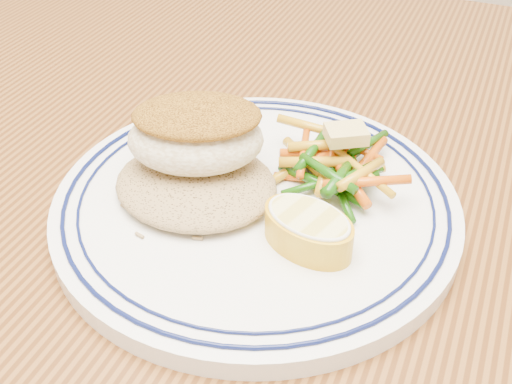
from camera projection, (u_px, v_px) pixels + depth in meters
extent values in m
cube|color=#4E2A0F|center=(328.00, 221.00, 0.49)|extent=(1.50, 0.90, 0.04)
cylinder|color=#4E2A0F|center=(31.00, 162.00, 1.21)|extent=(0.07, 0.07, 0.71)
cylinder|color=white|center=(256.00, 206.00, 0.46)|extent=(0.29, 0.29, 0.01)
torus|color=#0A113F|center=(256.00, 196.00, 0.46)|extent=(0.27, 0.27, 0.00)
torus|color=#0A113F|center=(256.00, 196.00, 0.46)|extent=(0.25, 0.25, 0.00)
ellipsoid|color=olive|center=(196.00, 181.00, 0.45)|extent=(0.12, 0.10, 0.02)
ellipsoid|color=beige|center=(196.00, 139.00, 0.45)|extent=(0.12, 0.10, 0.04)
ellipsoid|color=#915F17|center=(197.00, 116.00, 0.44)|extent=(0.11, 0.09, 0.02)
cylinder|color=#164708|center=(335.00, 172.00, 0.48)|extent=(0.05, 0.01, 0.01)
cylinder|color=#164708|center=(342.00, 192.00, 0.46)|extent=(0.04, 0.03, 0.01)
cylinder|color=#C48D14|center=(292.00, 169.00, 0.48)|extent=(0.03, 0.06, 0.01)
cylinder|color=#D0530A|center=(310.00, 179.00, 0.47)|extent=(0.05, 0.01, 0.01)
cylinder|color=#164708|center=(341.00, 194.00, 0.45)|extent=(0.04, 0.05, 0.01)
cylinder|color=#164708|center=(309.00, 178.00, 0.46)|extent=(0.05, 0.02, 0.01)
cylinder|color=#C48D14|center=(354.00, 174.00, 0.47)|extent=(0.04, 0.04, 0.01)
cylinder|color=#164708|center=(319.00, 183.00, 0.46)|extent=(0.04, 0.05, 0.01)
cylinder|color=#164708|center=(349.00, 158.00, 0.48)|extent=(0.03, 0.06, 0.01)
cylinder|color=#D0530A|center=(368.00, 158.00, 0.48)|extent=(0.02, 0.05, 0.01)
cylinder|color=#C48D14|center=(326.00, 167.00, 0.47)|extent=(0.02, 0.06, 0.01)
cylinder|color=#C48D14|center=(303.00, 157.00, 0.48)|extent=(0.04, 0.04, 0.01)
cylinder|color=#D0530A|center=(350.00, 182.00, 0.45)|extent=(0.04, 0.04, 0.01)
cylinder|color=#D0530A|center=(355.00, 148.00, 0.49)|extent=(0.05, 0.02, 0.01)
cylinder|color=#164708|center=(354.00, 180.00, 0.45)|extent=(0.03, 0.06, 0.01)
cylinder|color=#D0530A|center=(334.00, 142.00, 0.49)|extent=(0.02, 0.05, 0.01)
cylinder|color=#D0530A|center=(318.00, 154.00, 0.48)|extent=(0.05, 0.03, 0.01)
cylinder|color=#D0530A|center=(322.00, 157.00, 0.47)|extent=(0.03, 0.04, 0.01)
cylinder|color=#164708|center=(351.00, 176.00, 0.45)|extent=(0.03, 0.04, 0.01)
cylinder|color=#164708|center=(350.00, 183.00, 0.45)|extent=(0.03, 0.04, 0.01)
cylinder|color=#164708|center=(368.00, 143.00, 0.48)|extent=(0.02, 0.05, 0.01)
cylinder|color=#C48D14|center=(313.00, 162.00, 0.46)|extent=(0.05, 0.02, 0.01)
cylinder|color=#164708|center=(340.00, 176.00, 0.45)|extent=(0.01, 0.06, 0.01)
cylinder|color=#C48D14|center=(364.00, 172.00, 0.45)|extent=(0.05, 0.04, 0.01)
cylinder|color=#D0530A|center=(304.00, 152.00, 0.47)|extent=(0.02, 0.06, 0.01)
cylinder|color=#164708|center=(312.00, 150.00, 0.47)|extent=(0.01, 0.05, 0.01)
cylinder|color=#C48D14|center=(324.00, 145.00, 0.47)|extent=(0.05, 0.03, 0.01)
cylinder|color=#C48D14|center=(316.00, 128.00, 0.49)|extent=(0.06, 0.01, 0.01)
cylinder|color=#D0530A|center=(367.00, 182.00, 0.44)|extent=(0.06, 0.03, 0.01)
cylinder|color=#164708|center=(328.00, 173.00, 0.45)|extent=(0.05, 0.03, 0.01)
cylinder|color=#C48D14|center=(361.00, 174.00, 0.44)|extent=(0.02, 0.05, 0.01)
cube|color=#D6BF69|center=(346.00, 134.00, 0.46)|extent=(0.04, 0.03, 0.01)
torus|color=white|center=(309.00, 217.00, 0.40)|extent=(0.07, 0.07, 0.00)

